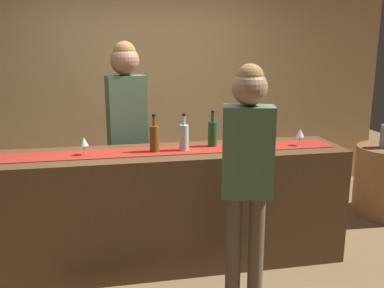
{
  "coord_description": "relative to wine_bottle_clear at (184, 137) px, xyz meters",
  "views": [
    {
      "loc": [
        -0.47,
        -3.25,
        1.81
      ],
      "look_at": [
        0.17,
        0.0,
        1.02
      ],
      "focal_mm": 39.65,
      "sensor_mm": 36.0,
      "label": 1
    }
  ],
  "objects": [
    {
      "name": "ground_plane",
      "position": [
        -0.1,
        0.01,
        -1.08
      ],
      "size": [
        10.0,
        10.0,
        0.0
      ],
      "primitive_type": "plane",
      "color": "brown"
    },
    {
      "name": "counter_runner_cloth",
      "position": [
        -0.1,
        0.01,
        -0.11
      ],
      "size": [
        2.69,
        0.28,
        0.01
      ],
      "primitive_type": "cube",
      "color": "maroon",
      "rests_on": "bar_counter"
    },
    {
      "name": "wine_bottle_clear",
      "position": [
        0.0,
        0.0,
        0.0
      ],
      "size": [
        0.07,
        0.07,
        0.3
      ],
      "color": "#B2C6C1",
      "rests_on": "bar_counter"
    },
    {
      "name": "wine_bottle_amber",
      "position": [
        -0.24,
        0.0,
        0.0
      ],
      "size": [
        0.07,
        0.07,
        0.3
      ],
      "color": "brown",
      "rests_on": "bar_counter"
    },
    {
      "name": "wine_glass_mid_counter",
      "position": [
        -0.77,
        -0.0,
        -0.01
      ],
      "size": [
        0.07,
        0.07,
        0.14
      ],
      "color": "silver",
      "rests_on": "bar_counter"
    },
    {
      "name": "bar_counter",
      "position": [
        -0.1,
        0.01,
        -0.6
      ],
      "size": [
        2.83,
        0.6,
        0.97
      ],
      "primitive_type": "cube",
      "color": "#543821",
      "rests_on": "ground"
    },
    {
      "name": "back_wall",
      "position": [
        -0.1,
        1.91,
        0.37
      ],
      "size": [
        6.0,
        0.12,
        2.9
      ],
      "primitive_type": "cube",
      "color": "tan",
      "rests_on": "ground"
    },
    {
      "name": "wine_bottle_green",
      "position": [
        0.26,
        0.09,
        0.0
      ],
      "size": [
        0.07,
        0.07,
        0.3
      ],
      "color": "#194723",
      "rests_on": "bar_counter"
    },
    {
      "name": "bartender",
      "position": [
        -0.42,
        0.59,
        0.07
      ],
      "size": [
        0.37,
        0.26,
        1.83
      ],
      "rotation": [
        0.0,
        0.0,
        3.33
      ],
      "color": "#26262B",
      "rests_on": "ground"
    },
    {
      "name": "wine_glass_near_customer",
      "position": [
        0.98,
        -0.03,
        -0.01
      ],
      "size": [
        0.07,
        0.07,
        0.14
      ],
      "color": "silver",
      "rests_on": "bar_counter"
    },
    {
      "name": "customer_sipping",
      "position": [
        0.33,
        -0.61,
        -0.04
      ],
      "size": [
        0.38,
        0.28,
        1.68
      ],
      "rotation": [
        0.0,
        0.0,
        -0.26
      ],
      "color": "brown",
      "rests_on": "ground"
    }
  ]
}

